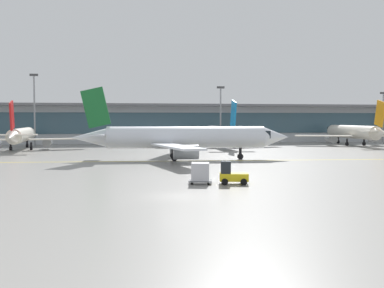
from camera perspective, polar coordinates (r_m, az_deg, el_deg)
The scene contains 12 objects.
ground_plane at distance 35.38m, azimuth -2.10°, elevation -6.53°, with size 400.00×400.00×0.00m, color gray.
taxiway_centreline_stripe at distance 64.93m, azimuth -0.45°, elevation -2.11°, with size 110.00×0.36×0.01m, color yellow.
terminal_concourse at distance 114.89m, azimuth -7.32°, elevation 2.60°, with size 186.61×11.00×9.60m.
gate_airplane_1 at distance 94.48m, azimuth -20.39°, elevation 0.99°, with size 25.55×27.49×9.11m.
gate_airplane_2 at distance 97.19m, azimuth 3.49°, elevation 1.31°, with size 26.80×28.73×9.54m.
gate_airplane_3 at distance 109.45m, azimuth 19.37°, elevation 1.38°, with size 27.37×29.48×9.76m.
taxiing_regional_jet at distance 66.66m, azimuth -1.07°, elevation 0.75°, with size 31.84×29.52×10.54m.
baggage_tug at distance 41.97m, azimuth 4.92°, elevation -3.78°, with size 2.84×2.07×2.10m.
cargo_dolly_lead at distance 41.93m, azimuth 1.04°, elevation -3.55°, with size 2.39×2.01×1.94m.
apron_light_mast_1 at distance 107.19m, azimuth -18.99°, elevation 4.40°, with size 1.80×0.36×15.86m.
apron_light_mast_2 at distance 108.64m, azimuth 3.57°, elevation 3.94°, with size 1.80×0.36×13.61m.
apron_light_mast_3 at distance 127.93m, azimuth 22.64°, elevation 3.41°, with size 1.80×0.36×12.83m.
Camera 1 is at (-4.52, -34.59, 5.93)m, focal length 42.93 mm.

